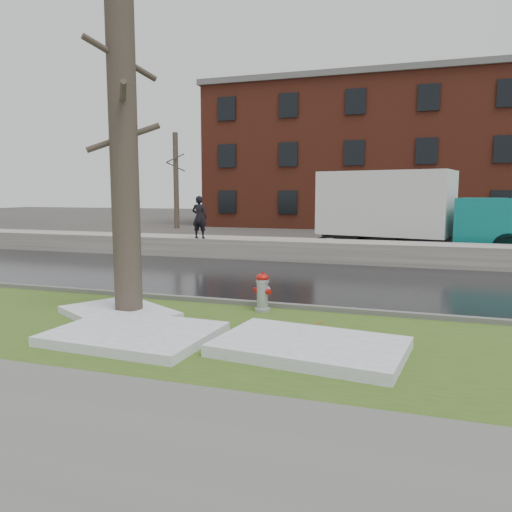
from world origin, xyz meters
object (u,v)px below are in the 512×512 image
(fire_hydrant, at_px, (263,290))
(box_truck, at_px, (411,210))
(worker, at_px, (199,217))
(tree, at_px, (124,141))

(fire_hydrant, relative_size, box_truck, 0.08)
(fire_hydrant, xyz_separation_m, worker, (-4.89, 7.50, 1.07))
(tree, bearing_deg, worker, 105.89)
(worker, bearing_deg, box_truck, -154.85)
(tree, distance_m, worker, 9.24)
(fire_hydrant, bearing_deg, box_truck, 93.23)
(fire_hydrant, distance_m, box_truck, 11.83)
(worker, bearing_deg, fire_hydrant, 120.37)
(fire_hydrant, distance_m, tree, 4.00)
(fire_hydrant, xyz_separation_m, box_truck, (2.62, 11.47, 1.29))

